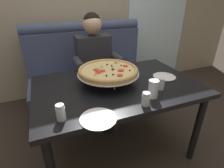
{
  "coord_description": "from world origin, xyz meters",
  "views": [
    {
      "loc": [
        -0.54,
        -1.25,
        1.43
      ],
      "look_at": [
        -0.07,
        -0.05,
        0.78
      ],
      "focal_mm": 28.23,
      "sensor_mm": 36.0,
      "label": 1
    }
  ],
  "objects_px": {
    "shaker_oregano": "(146,100)",
    "shaker_pepper_flakes": "(61,113)",
    "pizza": "(108,71)",
    "plate_near_right": "(98,118)",
    "drinking_glass": "(153,90)",
    "diner_main": "(96,64)",
    "shaker_parmesan": "(161,85)",
    "patio_chair": "(128,42)",
    "booth_bench": "(91,79)",
    "dining_table": "(117,92)",
    "plate_near_left": "(164,76)"
  },
  "relations": [
    {
      "from": "booth_bench",
      "to": "dining_table",
      "type": "bearing_deg",
      "value": -90.0
    },
    {
      "from": "diner_main",
      "to": "patio_chair",
      "type": "xyz_separation_m",
      "value": [
        1.19,
        1.53,
        -0.19
      ]
    },
    {
      "from": "shaker_oregano",
      "to": "plate_near_left",
      "type": "relative_size",
      "value": 0.47
    },
    {
      "from": "plate_near_left",
      "to": "plate_near_right",
      "type": "bearing_deg",
      "value": -153.89
    },
    {
      "from": "shaker_parmesan",
      "to": "plate_near_left",
      "type": "height_order",
      "value": "shaker_parmesan"
    },
    {
      "from": "booth_bench",
      "to": "patio_chair",
      "type": "relative_size",
      "value": 1.85
    },
    {
      "from": "dining_table",
      "to": "plate_near_left",
      "type": "relative_size",
      "value": 6.62
    },
    {
      "from": "shaker_parmesan",
      "to": "booth_bench",
      "type": "bearing_deg",
      "value": 104.46
    },
    {
      "from": "shaker_parmesan",
      "to": "patio_chair",
      "type": "relative_size",
      "value": 0.11
    },
    {
      "from": "plate_near_left",
      "to": "drinking_glass",
      "type": "distance_m",
      "value": 0.42
    },
    {
      "from": "booth_bench",
      "to": "plate_near_left",
      "type": "xyz_separation_m",
      "value": [
        0.47,
        -0.94,
        0.36
      ]
    },
    {
      "from": "pizza",
      "to": "booth_bench",
      "type": "bearing_deg",
      "value": 86.08
    },
    {
      "from": "shaker_pepper_flakes",
      "to": "diner_main",
      "type": "bearing_deg",
      "value": 62.01
    },
    {
      "from": "shaker_pepper_flakes",
      "to": "shaker_parmesan",
      "type": "bearing_deg",
      "value": 7.37
    },
    {
      "from": "booth_bench",
      "to": "dining_table",
      "type": "xyz_separation_m",
      "value": [
        0.0,
        -0.92,
        0.26
      ]
    },
    {
      "from": "patio_chair",
      "to": "plate_near_right",
      "type": "bearing_deg",
      "value": -120.03
    },
    {
      "from": "patio_chair",
      "to": "shaker_pepper_flakes",
      "type": "bearing_deg",
      "value": -124.24
    },
    {
      "from": "booth_bench",
      "to": "shaker_oregano",
      "type": "relative_size",
      "value": 16.24
    },
    {
      "from": "diner_main",
      "to": "shaker_pepper_flakes",
      "type": "distance_m",
      "value": 1.11
    },
    {
      "from": "diner_main",
      "to": "shaker_parmesan",
      "type": "distance_m",
      "value": 0.92
    },
    {
      "from": "shaker_parmesan",
      "to": "shaker_pepper_flakes",
      "type": "relative_size",
      "value": 0.9
    },
    {
      "from": "plate_near_right",
      "to": "drinking_glass",
      "type": "relative_size",
      "value": 1.69
    },
    {
      "from": "shaker_oregano",
      "to": "drinking_glass",
      "type": "bearing_deg",
      "value": 35.26
    },
    {
      "from": "shaker_parmesan",
      "to": "shaker_oregano",
      "type": "bearing_deg",
      "value": -146.96
    },
    {
      "from": "diner_main",
      "to": "plate_near_right",
      "type": "relative_size",
      "value": 5.47
    },
    {
      "from": "plate_near_right",
      "to": "drinking_glass",
      "type": "distance_m",
      "value": 0.48
    },
    {
      "from": "shaker_parmesan",
      "to": "plate_near_left",
      "type": "bearing_deg",
      "value": 47.31
    },
    {
      "from": "shaker_oregano",
      "to": "dining_table",
      "type": "bearing_deg",
      "value": 98.52
    },
    {
      "from": "dining_table",
      "to": "shaker_parmesan",
      "type": "xyz_separation_m",
      "value": [
        0.29,
        -0.22,
        0.12
      ]
    },
    {
      "from": "plate_near_left",
      "to": "pizza",
      "type": "bearing_deg",
      "value": 170.9
    },
    {
      "from": "shaker_parmesan",
      "to": "shaker_oregano",
      "type": "relative_size",
      "value": 0.98
    },
    {
      "from": "shaker_pepper_flakes",
      "to": "shaker_oregano",
      "type": "bearing_deg",
      "value": -5.1
    },
    {
      "from": "shaker_oregano",
      "to": "plate_near_right",
      "type": "xyz_separation_m",
      "value": [
        -0.35,
        -0.03,
        -0.03
      ]
    },
    {
      "from": "patio_chair",
      "to": "dining_table",
      "type": "bearing_deg",
      "value": -118.69
    },
    {
      "from": "patio_chair",
      "to": "booth_bench",
      "type": "bearing_deg",
      "value": -133.35
    },
    {
      "from": "diner_main",
      "to": "pizza",
      "type": "height_order",
      "value": "diner_main"
    },
    {
      "from": "pizza",
      "to": "plate_near_right",
      "type": "height_order",
      "value": "pizza"
    },
    {
      "from": "shaker_parmesan",
      "to": "shaker_oregano",
      "type": "xyz_separation_m",
      "value": [
        -0.24,
        -0.15,
        0.0
      ]
    },
    {
      "from": "shaker_oregano",
      "to": "shaker_pepper_flakes",
      "type": "xyz_separation_m",
      "value": [
        -0.57,
        0.05,
        0.0
      ]
    },
    {
      "from": "shaker_parmesan",
      "to": "shaker_pepper_flakes",
      "type": "bearing_deg",
      "value": -172.63
    },
    {
      "from": "dining_table",
      "to": "shaker_parmesan",
      "type": "relative_size",
      "value": 14.55
    },
    {
      "from": "shaker_oregano",
      "to": "plate_near_right",
      "type": "height_order",
      "value": "shaker_oregano"
    },
    {
      "from": "diner_main",
      "to": "pizza",
      "type": "distance_m",
      "value": 0.61
    },
    {
      "from": "shaker_pepper_flakes",
      "to": "drinking_glass",
      "type": "xyz_separation_m",
      "value": [
        0.67,
        0.03,
        0.02
      ]
    },
    {
      "from": "dining_table",
      "to": "shaker_parmesan",
      "type": "height_order",
      "value": "shaker_parmesan"
    },
    {
      "from": "booth_bench",
      "to": "pizza",
      "type": "height_order",
      "value": "booth_bench"
    },
    {
      "from": "pizza",
      "to": "plate_near_left",
      "type": "height_order",
      "value": "pizza"
    },
    {
      "from": "dining_table",
      "to": "shaker_pepper_flakes",
      "type": "height_order",
      "value": "shaker_pepper_flakes"
    },
    {
      "from": "booth_bench",
      "to": "shaker_pepper_flakes",
      "type": "xyz_separation_m",
      "value": [
        -0.51,
        -1.24,
        0.39
      ]
    },
    {
      "from": "shaker_parmesan",
      "to": "pizza",
      "type": "bearing_deg",
      "value": 141.5
    }
  ]
}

